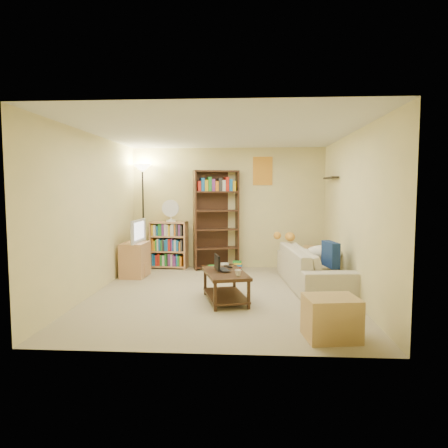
# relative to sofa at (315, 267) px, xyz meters

# --- Properties ---
(room) EXTENTS (4.50, 4.54, 2.52)m
(room) POSITION_rel_sofa_xyz_m (-1.55, -0.59, 1.29)
(room) COLOR tan
(room) RESTS_ON ground
(sofa) EXTENTS (2.45, 1.33, 0.66)m
(sofa) POSITION_rel_sofa_xyz_m (0.00, 0.00, 0.00)
(sofa) COLOR beige
(sofa) RESTS_ON ground
(navy_pillow) EXTENTS (0.21, 0.45, 0.39)m
(navy_pillow) POSITION_rel_sofa_xyz_m (0.16, -0.48, 0.30)
(navy_pillow) COLOR navy
(navy_pillow) RESTS_ON sofa
(cream_blanket) EXTENTS (0.61, 0.44, 0.26)m
(cream_blanket) POSITION_rel_sofa_xyz_m (0.16, 0.07, 0.24)
(cream_blanket) COLOR white
(cream_blanket) RESTS_ON sofa
(tabby_cat) EXTENTS (0.53, 0.23, 0.18)m
(tabby_cat) POSITION_rel_sofa_xyz_m (-0.38, 0.84, 0.42)
(tabby_cat) COLOR gold
(tabby_cat) RESTS_ON sofa
(coffee_table) EXTENTS (0.79, 1.10, 0.44)m
(coffee_table) POSITION_rel_sofa_xyz_m (-1.45, -0.97, -0.05)
(coffee_table) COLOR #3A2716
(coffee_table) RESTS_ON ground
(laptop) EXTENTS (0.51, 0.48, 0.03)m
(laptop) POSITION_rel_sofa_xyz_m (-1.44, -0.87, 0.12)
(laptop) COLOR black
(laptop) RESTS_ON coffee_table
(laptop_screen) EXTENTS (0.10, 0.32, 0.22)m
(laptop_screen) POSITION_rel_sofa_xyz_m (-1.58, -0.91, 0.24)
(laptop_screen) COLOR white
(laptop_screen) RESTS_ON laptop
(mug) EXTENTS (0.14, 0.14, 0.09)m
(mug) POSITION_rel_sofa_xyz_m (-1.26, -1.23, 0.15)
(mug) COLOR silver
(mug) RESTS_ON coffee_table
(tv_remote) EXTENTS (0.14, 0.18, 0.02)m
(tv_remote) POSITION_rel_sofa_xyz_m (-1.43, -0.62, 0.12)
(tv_remote) COLOR black
(tv_remote) RESTS_ON coffee_table
(tv_stand) EXTENTS (0.46, 0.62, 0.65)m
(tv_stand) POSITION_rel_sofa_xyz_m (-3.25, 0.61, -0.01)
(tv_stand) COLOR tan
(tv_stand) RESTS_ON ground
(television) EXTENTS (0.76, 0.18, 0.43)m
(television) POSITION_rel_sofa_xyz_m (-3.25, 0.61, 0.53)
(television) COLOR black
(television) RESTS_ON tv_stand
(tall_bookshelf) EXTENTS (0.96, 0.54, 2.02)m
(tall_bookshelf) POSITION_rel_sofa_xyz_m (-1.78, 1.45, 0.74)
(tall_bookshelf) COLOR #412919
(tall_bookshelf) RESTS_ON ground
(short_bookshelf) EXTENTS (0.78, 0.36, 0.97)m
(short_bookshelf) POSITION_rel_sofa_xyz_m (-2.77, 1.45, 0.16)
(short_bookshelf) COLOR tan
(short_bookshelf) RESTS_ON ground
(desk_fan) EXTENTS (0.35, 0.19, 0.45)m
(desk_fan) POSITION_rel_sofa_xyz_m (-2.72, 1.41, 0.88)
(desk_fan) COLOR white
(desk_fan) RESTS_ON short_bookshelf
(floor_lamp) EXTENTS (0.36, 0.36, 2.16)m
(floor_lamp) POSITION_rel_sofa_xyz_m (-3.30, 1.45, 1.39)
(floor_lamp) COLOR black
(floor_lamp) RESTS_ON ground
(side_table) EXTENTS (0.56, 0.56, 0.52)m
(side_table) POSITION_rel_sofa_xyz_m (0.17, 1.15, -0.07)
(side_table) COLOR tan
(side_table) RESTS_ON ground
(end_cabinet) EXTENTS (0.62, 0.54, 0.47)m
(end_cabinet) POSITION_rel_sofa_xyz_m (-0.21, -2.36, -0.10)
(end_cabinet) COLOR tan
(end_cabinet) RESTS_ON ground
(book_stacks) EXTENTS (0.67, 0.28, 0.21)m
(book_stacks) POSITION_rel_sofa_xyz_m (-1.56, 1.14, -0.24)
(book_stacks) COLOR red
(book_stacks) RESTS_ON ground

